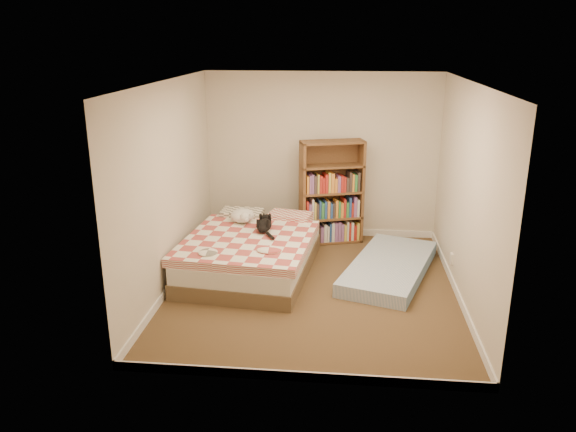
# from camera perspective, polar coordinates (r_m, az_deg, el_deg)

# --- Properties ---
(room) EXTENTS (3.51, 4.01, 2.51)m
(room) POSITION_cam_1_polar(r_m,az_deg,el_deg) (6.62, 2.66, 2.14)
(room) COLOR #4F3A22
(room) RESTS_ON ground
(bed) EXTENTS (1.76, 2.30, 0.58)m
(bed) POSITION_cam_1_polar(r_m,az_deg,el_deg) (7.46, -3.70, -3.61)
(bed) COLOR brown
(bed) RESTS_ON room
(bookshelf) EXTENTS (1.02, 0.57, 1.55)m
(bookshelf) POSITION_cam_1_polar(r_m,az_deg,el_deg) (8.42, 4.41, 1.08)
(bookshelf) COLOR #58341E
(bookshelf) RESTS_ON room
(floor_mattress) EXTENTS (1.45, 2.14, 0.18)m
(floor_mattress) POSITION_cam_1_polar(r_m,az_deg,el_deg) (7.51, 10.25, -5.16)
(floor_mattress) COLOR #6D91B6
(floor_mattress) RESTS_ON room
(black_cat) EXTENTS (0.23, 0.71, 0.16)m
(black_cat) POSITION_cam_1_polar(r_m,az_deg,el_deg) (7.48, -2.37, -0.86)
(black_cat) COLOR black
(black_cat) RESTS_ON bed
(white_dog) EXTENTS (0.44, 0.46, 0.18)m
(white_dog) POSITION_cam_1_polar(r_m,az_deg,el_deg) (7.80, -4.59, 0.03)
(white_dog) COLOR silver
(white_dog) RESTS_ON bed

